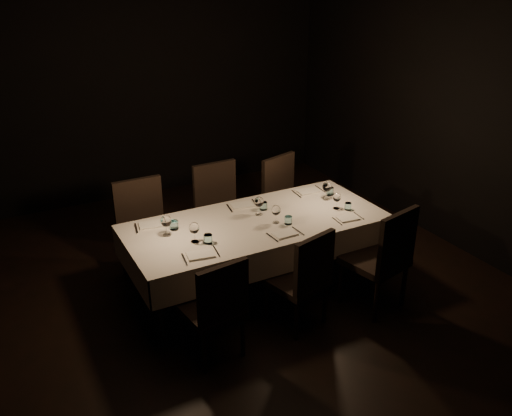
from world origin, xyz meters
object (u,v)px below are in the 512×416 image
chair_near_right (383,255)px  chair_far_right (286,198)px  chair_near_center (304,276)px  chair_near_left (216,305)px  chair_far_left (144,227)px  dining_table (256,228)px  chair_far_center (220,207)px

chair_near_right → chair_far_right: bearing=-99.5°
chair_near_center → chair_far_right: (0.71, 1.50, 0.04)m
chair_near_right → chair_far_right: (-0.09, 1.60, -0.01)m
chair_near_left → chair_near_center: bearing=175.3°
chair_near_right → chair_far_left: chair_near_right is taller
dining_table → chair_far_left: (-0.89, 0.77, -0.12)m
dining_table → chair_near_left: 1.12m
chair_far_center → chair_near_left: bearing=-117.0°
chair_near_left → chair_near_center: chair_near_center is taller
chair_far_left → chair_far_center: (0.90, 0.08, 0.00)m
chair_near_left → chair_far_right: bearing=-143.0°
chair_far_left → chair_near_left: bearing=-85.9°
chair_far_left → chair_far_right: 1.68m
chair_near_left → chair_near_right: 1.66m
chair_near_right → chair_far_right: chair_near_right is taller
dining_table → chair_near_center: bearing=-84.1°
dining_table → chair_far_center: chair_far_center is taller
dining_table → chair_near_right: (0.88, -0.85, -0.11)m
chair_near_right → chair_far_left: (-1.77, 1.63, -0.00)m
chair_far_center → chair_far_right: 0.79m
chair_near_center → chair_far_center: 1.60m
chair_near_left → chair_near_right: chair_near_right is taller
dining_table → chair_far_left: chair_far_left is taller
chair_far_left → chair_far_right: size_ratio=1.01×
chair_near_left → chair_near_center: size_ratio=0.98×
chair_near_center → chair_far_left: (-0.97, 1.52, 0.04)m
chair_near_center → chair_near_right: (0.80, -0.10, 0.04)m
dining_table → chair_near_center: 0.77m
chair_near_left → chair_far_right: 2.20m
chair_near_right → chair_far_center: (-0.87, 1.70, -0.00)m
chair_near_left → chair_near_center: 0.86m
chair_near_center → chair_near_right: chair_near_right is taller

